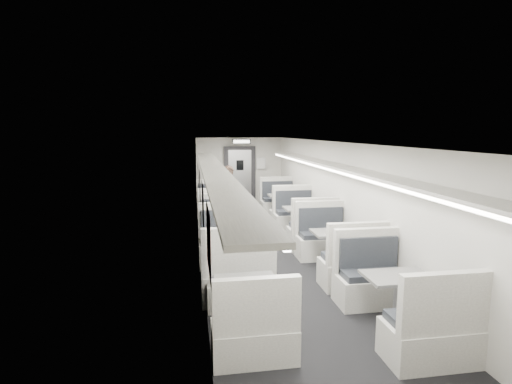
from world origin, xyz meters
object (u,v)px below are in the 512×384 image
object	(u,v)px
booth_right_c	(336,250)
booth_right_d	(397,301)
vestibule_door	(240,177)
booth_left_d	(246,303)
booth_left_c	(232,258)
booth_left_b	(223,232)
exit_sign	(241,141)
passenger	(229,197)
booth_left_a	(216,209)
booth_right_b	(303,223)
booth_right_a	(284,207)

from	to	relation	value
booth_right_c	booth_right_d	distance (m)	2.29
vestibule_door	booth_left_d	bearing A→B (deg)	-96.48
booth_left_c	booth_left_d	bearing A→B (deg)	-90.00
booth_left_b	exit_sign	bearing A→B (deg)	77.51
booth_right_c	passenger	world-z (taller)	passenger
vestibule_door	booth_left_a	bearing A→B (deg)	-112.37
booth_right_b	booth_right_a	bearing A→B (deg)	90.00
booth_left_b	booth_right_a	distance (m)	3.18
booth_left_a	passenger	world-z (taller)	passenger
passenger	exit_sign	bearing A→B (deg)	95.11
passenger	exit_sign	xyz separation A→B (m)	(0.67, 2.57, 1.43)
booth_left_c	booth_right_c	xyz separation A→B (m)	(2.00, 0.19, -0.02)
booth_right_b	booth_right_c	world-z (taller)	booth_right_b
booth_right_c	exit_sign	xyz separation A→B (m)	(-1.00, 6.35, 1.89)
booth_right_a	vestibule_door	world-z (taller)	vestibule_door
booth_left_b	booth_left_c	world-z (taller)	booth_left_c
booth_left_c	booth_right_d	size ratio (longest dim) A/B	1.07
booth_right_c	passenger	distance (m)	4.15
booth_left_c	booth_right_c	world-z (taller)	booth_left_c
booth_left_d	booth_right_b	world-z (taller)	booth_right_b
booth_left_c	booth_right_b	world-z (taller)	booth_left_c
booth_left_c	passenger	size ratio (longest dim) A/B	1.34
booth_left_d	passenger	distance (m)	5.78
booth_left_c	booth_right_c	distance (m)	2.01
booth_left_c	booth_right_c	bearing A→B (deg)	5.45
booth_left_d	booth_left_c	bearing A→B (deg)	90.00
booth_left_b	vestibule_door	distance (m)	5.15
booth_right_d	passenger	xyz separation A→B (m)	(-1.67, 6.06, 0.47)
booth_left_c	booth_left_d	size ratio (longest dim) A/B	1.15
booth_left_d	booth_right_c	world-z (taller)	booth_right_c
booth_left_a	booth_right_c	size ratio (longest dim) A/B	0.98
booth_left_b	passenger	xyz separation A→B (m)	(0.33, 1.94, 0.48)
booth_right_a	booth_right_c	size ratio (longest dim) A/B	1.02
booth_right_d	exit_sign	xyz separation A→B (m)	(-1.00, 8.63, 1.90)
booth_left_c	booth_right_b	size ratio (longest dim) A/B	1.02
booth_right_b	booth_right_d	xyz separation A→B (m)	(0.00, -4.57, -0.02)
vestibule_door	exit_sign	world-z (taller)	exit_sign
booth_right_a	passenger	bearing A→B (deg)	-162.47
passenger	booth_right_a	bearing A→B (deg)	37.24
booth_left_d	booth_right_c	xyz separation A→B (m)	(2.00, 1.97, 0.04)
booth_right_a	booth_right_d	size ratio (longest dim) A/B	1.04
booth_left_d	booth_right_d	size ratio (longest dim) A/B	0.93
booth_left_b	booth_right_d	xyz separation A→B (m)	(2.00, -4.12, 0.01)
booth_right_d	booth_right_a	bearing A→B (deg)	90.00
booth_right_a	booth_left_a	bearing A→B (deg)	177.08
booth_left_d	exit_sign	bearing A→B (deg)	83.14
booth_left_b	booth_right_d	world-z (taller)	booth_right_d
booth_left_b	booth_left_c	bearing A→B (deg)	-90.00
booth_left_d	passenger	world-z (taller)	passenger
booth_left_a	booth_right_a	world-z (taller)	booth_right_a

